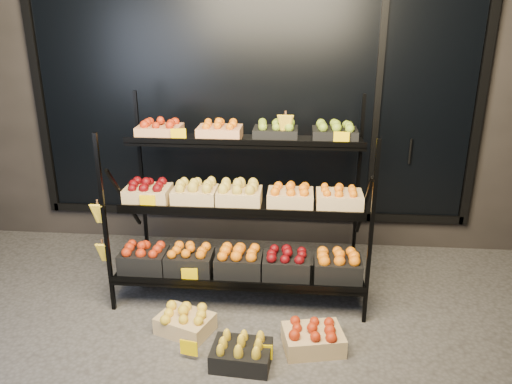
# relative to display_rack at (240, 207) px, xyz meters

# --- Properties ---
(ground) EXTENTS (24.00, 24.00, 0.00)m
(ground) POSITION_rel_display_rack_xyz_m (0.01, -0.60, -0.79)
(ground) COLOR #514F4C
(ground) RESTS_ON ground
(building) EXTENTS (6.00, 2.08, 3.50)m
(building) POSITION_rel_display_rack_xyz_m (0.01, 1.99, 0.96)
(building) COLOR #2D2826
(building) RESTS_ON ground
(display_rack) EXTENTS (2.18, 1.02, 1.66)m
(display_rack) POSITION_rel_display_rack_xyz_m (0.00, 0.00, 0.00)
(display_rack) COLOR black
(display_rack) RESTS_ON ground
(tag_floor_a) EXTENTS (0.13, 0.01, 0.12)m
(tag_floor_a) POSITION_rel_display_rack_xyz_m (-0.25, -1.00, -0.73)
(tag_floor_a) COLOR #F3C200
(tag_floor_a) RESTS_ON ground
(tag_floor_b) EXTENTS (0.13, 0.01, 0.12)m
(tag_floor_b) POSITION_rel_display_rack_xyz_m (0.27, -1.00, -0.73)
(tag_floor_b) COLOR #F3C200
(tag_floor_b) RESTS_ON ground
(floor_crate_left) EXTENTS (0.48, 0.42, 0.20)m
(floor_crate_left) POSITION_rel_display_rack_xyz_m (-0.36, -0.67, -0.69)
(floor_crate_left) COLOR #DCBA7E
(floor_crate_left) RESTS_ON ground
(floor_crate_midleft) EXTENTS (0.43, 0.33, 0.20)m
(floor_crate_midleft) POSITION_rel_display_rack_xyz_m (0.12, -1.01, -0.69)
(floor_crate_midleft) COLOR black
(floor_crate_midleft) RESTS_ON ground
(floor_crate_midright) EXTENTS (0.48, 0.39, 0.21)m
(floor_crate_midright) POSITION_rel_display_rack_xyz_m (0.62, -0.79, -0.69)
(floor_crate_midright) COLOR #DCBA7E
(floor_crate_midright) RESTS_ON ground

